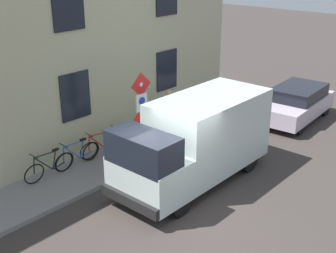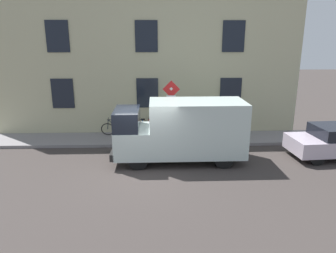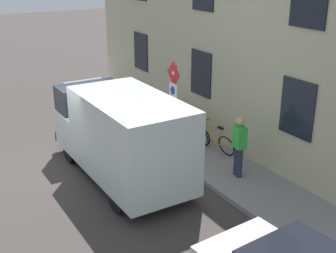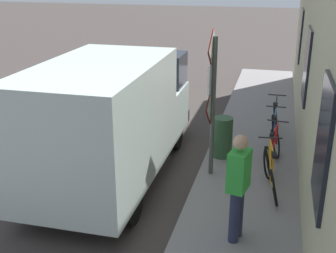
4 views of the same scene
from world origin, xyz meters
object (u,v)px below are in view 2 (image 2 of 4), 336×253
object	(u,v)px
bicycle_orange	(178,128)
bicycle_red	(158,128)
delivery_van	(182,129)
pedestrian	(214,119)
bicycle_blue	(138,128)
sign_post_stacked	(171,106)
bicycle_black	(118,128)
litter_bin	(152,133)

from	to	relation	value
bicycle_orange	bicycle_red	distance (m)	1.02
delivery_van	pedestrian	world-z (taller)	delivery_van
bicycle_blue	bicycle_orange	bearing A→B (deg)	-179.78
pedestrian	bicycle_blue	bearing A→B (deg)	95.63
sign_post_stacked	bicycle_black	distance (m)	3.24
bicycle_blue	bicycle_black	world-z (taller)	same
bicycle_black	bicycle_blue	bearing A→B (deg)	-179.40
bicycle_orange	bicycle_black	xyz separation A→B (m)	(0.00, 3.06, 0.00)
delivery_van	bicycle_orange	distance (m)	3.25
delivery_van	bicycle_blue	distance (m)	3.80
bicycle_red	sign_post_stacked	bearing A→B (deg)	123.54
bicycle_red	pedestrian	size ratio (longest dim) A/B	1.00
delivery_van	litter_bin	world-z (taller)	delivery_van
bicycle_black	pedestrian	xyz separation A→B (m)	(-0.47, -4.78, 0.56)
bicycle_red	bicycle_black	distance (m)	2.04
bicycle_black	sign_post_stacked	bearing A→B (deg)	155.50
bicycle_orange	litter_bin	xyz separation A→B (m)	(-1.09, 1.34, 0.08)
litter_bin	pedestrian	bearing A→B (deg)	-78.45
sign_post_stacked	bicycle_orange	bearing A→B (deg)	-18.70
sign_post_stacked	bicycle_blue	distance (m)	2.48
sign_post_stacked	pedestrian	world-z (taller)	sign_post_stacked
sign_post_stacked	bicycle_black	xyz separation A→B (m)	(1.24, 2.64, -1.41)
bicycle_orange	litter_bin	distance (m)	1.73
bicycle_red	pedestrian	bearing A→B (deg)	177.97
sign_post_stacked	bicycle_orange	xyz separation A→B (m)	(1.24, -0.42, -1.41)
bicycle_orange	pedestrian	bearing A→B (deg)	157.30
bicycle_red	bicycle_black	world-z (taller)	same
sign_post_stacked	pedestrian	distance (m)	2.43
delivery_van	bicycle_blue	size ratio (longest dim) A/B	3.12
bicycle_blue	pedestrian	xyz separation A→B (m)	(-0.47, -3.76, 0.56)
bicycle_blue	pedestrian	world-z (taller)	pedestrian
sign_post_stacked	bicycle_red	bearing A→B (deg)	25.91
sign_post_stacked	litter_bin	distance (m)	1.62
bicycle_blue	delivery_van	bearing A→B (deg)	122.41
sign_post_stacked	bicycle_black	size ratio (longest dim) A/B	1.64
sign_post_stacked	delivery_van	world-z (taller)	sign_post_stacked
sign_post_stacked	bicycle_orange	distance (m)	1.92
sign_post_stacked	litter_bin	world-z (taller)	sign_post_stacked
bicycle_blue	bicycle_black	bearing A→B (deg)	0.25
delivery_van	bicycle_orange	size ratio (longest dim) A/B	3.11
sign_post_stacked	bicycle_black	bearing A→B (deg)	64.90
bicycle_orange	bicycle_blue	world-z (taller)	same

